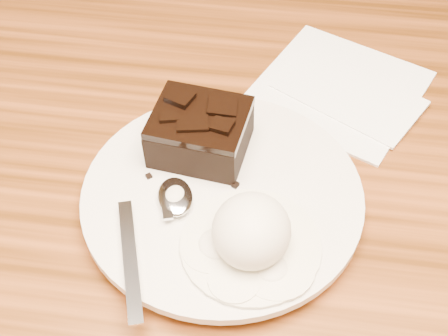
# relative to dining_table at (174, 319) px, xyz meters

# --- Properties ---
(dining_table) EXTENTS (1.20, 0.80, 0.75)m
(dining_table) POSITION_rel_dining_table_xyz_m (0.00, 0.00, 0.00)
(dining_table) COLOR #442209
(dining_table) RESTS_ON floor
(plate) EXTENTS (0.24, 0.24, 0.02)m
(plate) POSITION_rel_dining_table_xyz_m (0.08, -0.08, 0.38)
(plate) COLOR silver
(plate) RESTS_ON dining_table
(brownie) EXTENTS (0.09, 0.08, 0.04)m
(brownie) POSITION_rel_dining_table_xyz_m (0.05, -0.03, 0.41)
(brownie) COLOR black
(brownie) RESTS_ON plate
(ice_cream_scoop) EXTENTS (0.06, 0.07, 0.05)m
(ice_cream_scoop) POSITION_rel_dining_table_xyz_m (0.11, -0.13, 0.42)
(ice_cream_scoop) COLOR silver
(ice_cream_scoop) RESTS_ON plate
(melt_puddle) EXTENTS (0.11, 0.11, 0.00)m
(melt_puddle) POSITION_rel_dining_table_xyz_m (0.11, -0.13, 0.40)
(melt_puddle) COLOR silver
(melt_puddle) RESTS_ON plate
(spoon) EXTENTS (0.08, 0.17, 0.01)m
(spoon) POSITION_rel_dining_table_xyz_m (0.04, -0.09, 0.40)
(spoon) COLOR silver
(spoon) RESTS_ON plate
(napkin) EXTENTS (0.21, 0.21, 0.01)m
(napkin) POSITION_rel_dining_table_xyz_m (0.18, 0.09, 0.38)
(napkin) COLOR white
(napkin) RESTS_ON dining_table
(crumb_a) EXTENTS (0.01, 0.01, 0.00)m
(crumb_a) POSITION_rel_dining_table_xyz_m (0.09, -0.07, 0.40)
(crumb_a) COLOR black
(crumb_a) RESTS_ON plate
(crumb_b) EXTENTS (0.01, 0.01, 0.00)m
(crumb_b) POSITION_rel_dining_table_xyz_m (0.01, -0.07, 0.40)
(crumb_b) COLOR black
(crumb_b) RESTS_ON plate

